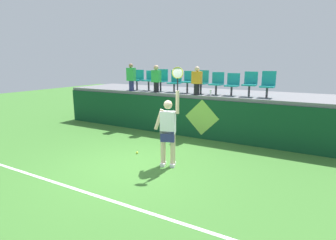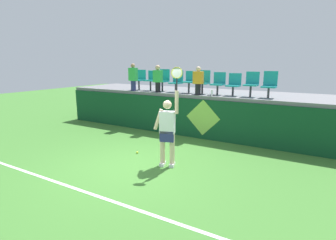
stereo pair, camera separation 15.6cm
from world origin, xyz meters
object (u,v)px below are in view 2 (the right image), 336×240
Objects in this scene: stadium_chair_0 at (140,78)px; stadium_chair_7 at (234,84)px; stadium_chair_4 at (190,80)px; stadium_chair_9 at (270,84)px; spectator_2 at (158,78)px; stadium_chair_1 at (151,79)px; stadium_chair_3 at (177,81)px; water_bottle at (212,93)px; spectator_1 at (198,80)px; stadium_chair_5 at (203,81)px; tennis_ball at (137,152)px; stadium_chair_8 at (252,83)px; tennis_player at (168,130)px; stadium_chair_2 at (163,79)px; spectator_0 at (133,77)px; stadium_chair_6 at (218,82)px.

stadium_chair_7 is (4.03, 0.00, -0.06)m from stadium_chair_0.
stadium_chair_0 reaches higher than stadium_chair_4.
spectator_2 reaches higher than stadium_chair_9.
stadium_chair_1 is (0.59, -0.00, -0.01)m from stadium_chair_0.
stadium_chair_9 reaches higher than stadium_chair_3.
stadium_chair_4 is at bearing 155.54° from water_bottle.
stadium_chair_0 is (-3.43, 0.50, 0.37)m from water_bottle.
spectator_1 is at bearing -11.23° from stadium_chair_1.
stadium_chair_5 reaches higher than water_bottle.
stadium_chair_0 is at bearing 179.63° from stadium_chair_1.
stadium_chair_3 reaches higher than tennis_ball.
water_bottle is at bearing -24.46° from stadium_chair_4.
stadium_chair_8 reaches higher than stadium_chair_4.
tennis_player is 38.75× the size of tennis_ball.
stadium_chair_9 reaches higher than water_bottle.
stadium_chair_5 is 0.47m from spectator_1.
stadium_chair_5 is (-0.52, 3.47, 1.02)m from tennis_player.
tennis_ball is 0.08× the size of stadium_chair_5.
stadium_chair_3 is at bearing 0.18° from stadium_chair_2.
spectator_2 is at bearing 109.88° from tennis_ball.
tennis_ball is 3.41m from spectator_1.
stadium_chair_2 is 0.80× the size of spectator_0.
stadium_chair_0 is 4.03m from stadium_chair_7.
spectator_0 is (-4.03, -0.46, 0.14)m from stadium_chair_7.
stadium_chair_8 is at bearing -0.11° from stadium_chair_3.
stadium_chair_9 is 4.06m from spectator_2.
stadium_chair_4 is 0.79× the size of spectator_2.
stadium_chair_8 is (2.86, -0.01, 0.02)m from stadium_chair_3.
stadium_chair_3 is (0.61, 0.00, -0.04)m from stadium_chair_2.
water_bottle is at bearing 63.68° from tennis_ball.
tennis_player reaches higher than stadium_chair_5.
stadium_chair_3 and stadium_chair_8 have the same top height.
spectator_0 is (-3.47, -0.46, 0.12)m from stadium_chair_6.
stadium_chair_4 reaches higher than stadium_chair_1.
water_bottle is 0.26× the size of stadium_chair_4.
stadium_chair_4 is (0.20, 3.10, 1.97)m from tennis_ball.
stadium_chair_5 is at bearing 90.00° from spectator_1.
tennis_player is at bearing -90.51° from water_bottle.
stadium_chair_8 is (0.60, 0.00, 0.05)m from stadium_chair_7.
stadium_chair_6 is at bearing 0.18° from stadium_chair_4.
stadium_chair_7 is at bearing -179.94° from stadium_chair_8.
stadium_chair_3 is 1.05× the size of stadium_chair_6.
stadium_chair_9 is at bearing 0.03° from stadium_chair_3.
water_bottle is 1.77m from stadium_chair_3.
stadium_chair_7 is (1.89, 3.11, 1.91)m from tennis_ball.
spectator_1 is (2.88, -0.46, 0.04)m from stadium_chair_0.
stadium_chair_0 is 0.59m from stadium_chair_1.
stadium_chair_3 is 1.00× the size of stadium_chair_8.
stadium_chair_2 is 1.17m from stadium_chair_4.
spectator_1 is at bearing -39.73° from stadium_chair_4.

